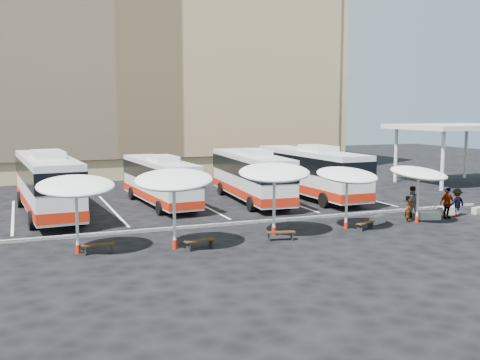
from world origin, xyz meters
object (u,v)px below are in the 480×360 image
object	(u,v)px
bus_3	(310,171)
conc_bench_2	(448,211)
passenger_3	(457,203)
passenger_1	(412,202)
sunshade_1	(174,180)
sunshade_2	(274,173)
conc_bench_3	(479,210)
bus_1	(160,179)
conc_bench_1	(430,216)
bus_2	(251,174)
sunshade_3	(347,175)
wood_bench_2	(281,234)
wood_bench_1	(200,242)
wood_bench_3	(365,224)
sunshade_0	(76,186)
bus_0	(47,182)
passenger_2	(447,203)
passenger_0	(408,209)
wood_bench_0	(98,246)
sunshade_4	(419,174)
conc_bench_0	(378,219)

from	to	relation	value
bus_3	conc_bench_2	bearing A→B (deg)	-63.75
passenger_3	passenger_1	bearing A→B (deg)	-19.52
sunshade_1	sunshade_2	bearing A→B (deg)	9.26
conc_bench_3	passenger_3	world-z (taller)	passenger_3
bus_1	conc_bench_1	xyz separation A→B (m)	(13.65, -10.92, -1.54)
bus_2	sunshade_3	distance (m)	10.70
sunshade_3	wood_bench_2	size ratio (longest dim) A/B	2.47
wood_bench_1	wood_bench_3	bearing A→B (deg)	4.97
sunshade_1	sunshade_3	bearing A→B (deg)	4.75
passenger_1	sunshade_0	bearing A→B (deg)	18.12
sunshade_2	conc_bench_2	bearing A→B (deg)	5.88
bus_0	passenger_1	distance (m)	22.29
sunshade_3	passenger_2	distance (m)	7.45
wood_bench_2	passenger_2	world-z (taller)	passenger_2
bus_2	bus_3	distance (m)	4.68
sunshade_3	conc_bench_2	bearing A→B (deg)	9.49
sunshade_3	passenger_2	world-z (taller)	sunshade_3
sunshade_1	passenger_0	world-z (taller)	sunshade_1
conc_bench_2	wood_bench_1	bearing A→B (deg)	-170.73
wood_bench_1	passenger_2	size ratio (longest dim) A/B	0.82
sunshade_2	bus_1	bearing A→B (deg)	106.31
sunshade_2	wood_bench_0	world-z (taller)	sunshade_2
bus_1	passenger_1	bearing A→B (deg)	-40.90
conc_bench_2	bus_0	bearing A→B (deg)	158.68
bus_3	conc_bench_3	xyz separation A→B (m)	(6.79, -9.51, -1.81)
passenger_3	bus_0	bearing A→B (deg)	-24.85
wood_bench_1	conc_bench_2	xyz separation A→B (m)	(16.96, 2.77, -0.11)
wood_bench_0	sunshade_4	bearing A→B (deg)	1.39
bus_3	passenger_1	xyz separation A→B (m)	(2.08, -8.92, -1.07)
passenger_0	passenger_3	xyz separation A→B (m)	(3.84, 0.33, 0.09)
bus_3	sunshade_0	distance (m)	20.47
conc_bench_2	passenger_0	distance (m)	4.00
wood_bench_3	sunshade_4	bearing A→B (deg)	7.81
bus_0	sunshade_4	size ratio (longest dim) A/B	3.01
sunshade_3	wood_bench_1	size ratio (longest dim) A/B	2.43
wood_bench_0	conc_bench_1	size ratio (longest dim) A/B	1.23
bus_0	conc_bench_2	world-z (taller)	bus_0
conc_bench_0	passenger_0	world-z (taller)	passenger_0
passenger_2	wood_bench_0	bearing A→B (deg)	178.05
sunshade_0	wood_bench_3	distance (m)	15.22
bus_1	wood_bench_0	xyz separation A→B (m)	(-5.67, -11.85, -1.42)
sunshade_0	conc_bench_0	bearing A→B (deg)	2.59
sunshade_4	conc_bench_1	world-z (taller)	sunshade_4
bus_0	conc_bench_1	xyz separation A→B (m)	(20.94, -9.91, -1.84)
bus_1	sunshade_1	size ratio (longest dim) A/B	2.33
passenger_1	sunshade_3	bearing A→B (deg)	28.64
bus_3	passenger_3	distance (m)	10.92
wood_bench_1	sunshade_4	bearing A→B (deg)	5.79
conc_bench_2	sunshade_0	bearing A→B (deg)	-176.31
passenger_2	sunshade_0	bearing A→B (deg)	176.89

